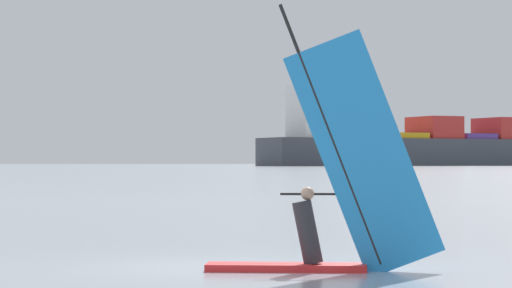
% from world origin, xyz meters
% --- Properties ---
extents(ground_plane, '(4000.00, 4000.00, 0.00)m').
position_xyz_m(ground_plane, '(0.00, 0.00, 0.00)').
color(ground_plane, '#9EA8B2').
extents(windsurfer, '(3.92, 1.21, 4.53)m').
position_xyz_m(windsurfer, '(1.93, -0.11, 1.02)').
color(windsurfer, red).
rests_on(windsurfer, ground_plane).
extents(cargo_ship, '(157.02, 136.44, 41.69)m').
position_xyz_m(cargo_ship, '(-55.31, 540.52, 9.66)').
color(cargo_ship, '#3F444C').
rests_on(cargo_ship, ground_plane).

